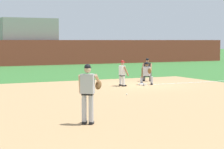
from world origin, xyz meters
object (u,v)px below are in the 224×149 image
Objects in this scene: baseball at (127,94)px; pitcher at (88,90)px; first_baseman at (147,72)px; umpire at (147,69)px; first_base_bag at (142,84)px; baserunner at (122,72)px.

baseball is 7.34m from pitcher.
first_baseman is 2.25m from umpire.
first_base_bag is at bearing 51.80° from pitcher.
pitcher is (-4.43, -5.77, 1.02)m from baseball.
first_baseman is 0.92× the size of baserunner.
first_base_bag is 1.47m from baserunner.
first_base_bag is 0.77m from first_baseman.
first_base_bag is 5.14× the size of baseball.
baserunner reaches higher than first_baseman.
first_base_bag is at bearing -167.51° from first_baseman.
pitcher is at bearing -128.20° from first_base_bag.
umpire reaches higher than first_baseman.
first_base_bag is 11.97m from pitcher.
first_base_bag is 0.20× the size of pitcher.
first_base_bag is 0.26× the size of baserunner.
pitcher is at bearing -128.01° from umpire.
baseball is at bearing -114.64° from baserunner.
first_baseman reaches higher than first_base_bag.
baserunner is 3.37m from umpire.
baserunner is (6.11, 9.44, -0.27)m from pitcher.
baserunner is (-1.26, 0.07, 0.75)m from first_base_bag.
pitcher reaches higher than umpire.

